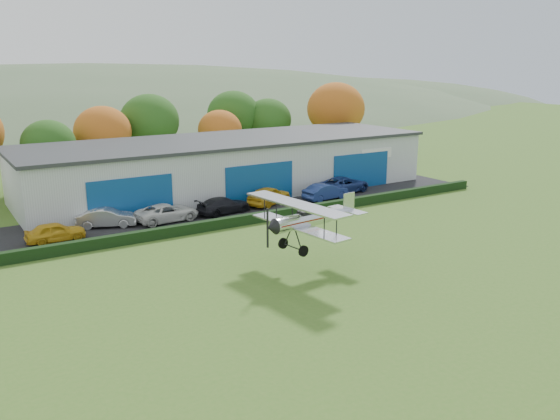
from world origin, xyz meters
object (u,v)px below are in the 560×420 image
hangar (229,165)px  car_3 (224,205)px  car_1 (107,217)px  car_6 (344,185)px  car_5 (326,192)px  car_0 (55,232)px  car_2 (167,213)px  car_4 (269,195)px  biplane (309,218)px

hangar → car_3: (-4.64, -7.84, -1.91)m
car_1 → car_6: (23.32, -0.20, 0.05)m
car_5 → car_0: bearing=83.6°
car_0 → car_3: size_ratio=0.86×
car_2 → car_4: size_ratio=1.06×
car_2 → car_4: 9.93m
car_0 → car_4: car_4 is taller
car_1 → car_5: bearing=-73.6°
car_0 → car_3: 13.85m
car_4 → car_6: car_4 is taller
car_0 → car_1: size_ratio=0.91×
car_1 → car_4: car_4 is taller
car_1 → car_3: 9.70m
car_6 → car_5: bearing=104.1°
car_6 → car_1: bearing=79.2°
car_2 → biplane: (3.27, -15.21, 2.59)m
car_4 → biplane: size_ratio=0.59×
hangar → car_1: hangar is taller
hangar → car_3: size_ratio=8.41×
biplane → car_4: bearing=60.7°
hangar → car_5: hangar is taller
biplane → car_2: bearing=95.7°
hangar → car_0: hangar is taller
car_4 → biplane: bearing=132.5°
car_3 → biplane: bearing=166.1°
car_1 → car_2: (4.61, -0.98, -0.03)m
hangar → car_5: size_ratio=8.73×
car_0 → car_4: (18.72, 1.37, 0.12)m
car_2 → car_0: bearing=91.2°
car_6 → car_3: bearing=83.5°
car_3 → car_6: (13.69, 0.91, 0.10)m
car_1 → biplane: (7.88, -16.20, 2.56)m
car_3 → car_1: bearing=76.1°
car_4 → car_5: car_4 is taller
hangar → car_0: (-18.47, -8.56, -1.90)m
car_2 → car_6: car_6 is taller
car_6 → car_0: bearing=83.1°
car_0 → car_2: bearing=-85.3°
car_1 → car_3: (9.63, -1.12, -0.05)m
hangar → car_1: 15.89m
hangar → car_5: 10.35m
car_2 → car_1: bearing=73.6°
car_2 → car_5: size_ratio=1.11×
car_6 → biplane: bearing=125.7°
car_6 → biplane: 22.37m
car_3 → car_5: 10.38m
hangar → car_1: bearing=-154.8°
car_0 → car_6: bearing=-87.5°
car_5 → car_6: bearing=-72.4°
car_3 → car_5: (10.37, -0.59, 0.07)m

